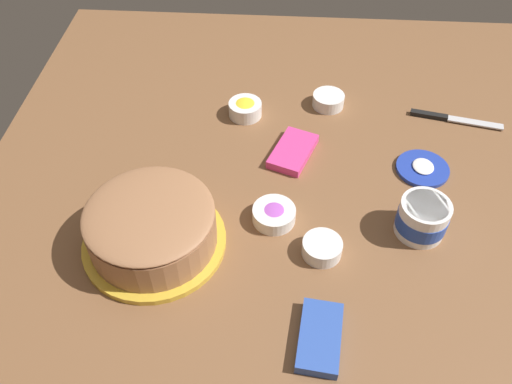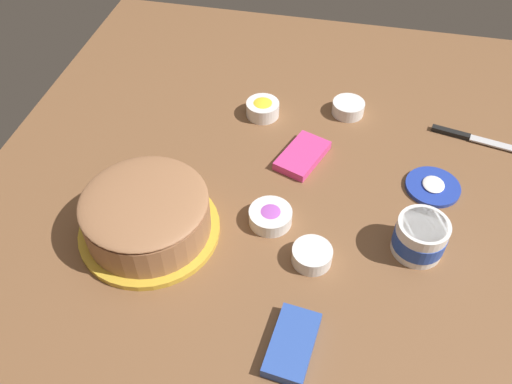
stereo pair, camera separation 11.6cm
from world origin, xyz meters
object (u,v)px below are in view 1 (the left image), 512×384
(frosted_cake, at_px, (152,228))
(sprinkle_bowl_blue, at_px, (328,100))
(frosting_tub, at_px, (423,218))
(frosting_tub_lid, at_px, (423,168))
(sprinkle_bowl_yellow, at_px, (245,108))
(candy_box_upper, at_px, (293,151))
(sprinkle_bowl_rainbow, at_px, (274,214))
(candy_box_lower, at_px, (320,337))
(spreading_knife, at_px, (448,118))
(sprinkle_bowl_orange, at_px, (322,248))

(frosted_cake, distance_m, sprinkle_bowl_blue, 0.62)
(frosted_cake, height_order, frosting_tub, frosted_cake)
(frosting_tub_lid, bearing_deg, sprinkle_bowl_yellow, -112.33)
(frosting_tub, bearing_deg, frosted_cake, -82.67)
(frosting_tub, distance_m, candy_box_upper, 0.35)
(frosting_tub_lid, distance_m, sprinkle_bowl_blue, 0.32)
(frosting_tub_lid, relative_size, sprinkle_bowl_rainbow, 1.33)
(frosted_cake, bearing_deg, sprinkle_bowl_blue, 142.78)
(sprinkle_bowl_rainbow, xyz_separation_m, candy_box_lower, (0.28, 0.09, -0.01))
(spreading_knife, distance_m, sprinkle_bowl_orange, 0.57)
(sprinkle_bowl_yellow, height_order, candy_box_lower, sprinkle_bowl_yellow)
(candy_box_upper, bearing_deg, sprinkle_bowl_blue, 176.27)
(candy_box_lower, distance_m, candy_box_upper, 0.50)
(frosted_cake, xyz_separation_m, candy_box_lower, (0.20, 0.34, -0.04))
(candy_box_lower, relative_size, candy_box_upper, 0.97)
(frosting_tub, distance_m, spreading_knife, 0.41)
(sprinkle_bowl_orange, bearing_deg, candy_box_upper, -167.71)
(sprinkle_bowl_rainbow, height_order, candy_box_upper, sprinkle_bowl_rainbow)
(frosting_tub, xyz_separation_m, sprinkle_bowl_yellow, (-0.37, -0.40, -0.02))
(frosted_cake, bearing_deg, sprinkle_bowl_yellow, 160.49)
(frosted_cake, height_order, sprinkle_bowl_blue, frosted_cake)
(sprinkle_bowl_rainbow, height_order, candy_box_lower, sprinkle_bowl_rainbow)
(candy_box_lower, bearing_deg, frosting_tub, 147.91)
(frosting_tub_lid, xyz_separation_m, candy_box_upper, (-0.03, -0.31, 0.00))
(spreading_knife, distance_m, candy_box_lower, 0.74)
(frosted_cake, relative_size, candy_box_lower, 2.14)
(frosting_tub_lid, bearing_deg, sprinkle_bowl_blue, -137.16)
(frosted_cake, bearing_deg, sprinkle_bowl_rainbow, 108.36)
(frosting_tub, relative_size, candy_box_lower, 0.76)
(frosting_tub_lid, relative_size, sprinkle_bowl_blue, 1.48)
(frosting_tub_lid, distance_m, sprinkle_bowl_yellow, 0.47)
(frosted_cake, xyz_separation_m, candy_box_upper, (-0.29, 0.28, -0.04))
(sprinkle_bowl_rainbow, bearing_deg, sprinkle_bowl_yellow, -165.71)
(frosted_cake, relative_size, sprinkle_bowl_blue, 3.55)
(sprinkle_bowl_yellow, height_order, candy_box_upper, sprinkle_bowl_yellow)
(frosting_tub, xyz_separation_m, candy_box_lower, (0.27, -0.22, -0.03))
(candy_box_lower, bearing_deg, candy_box_upper, -166.84)
(frosting_tub_lid, xyz_separation_m, sprinkle_bowl_blue, (-0.24, -0.22, 0.01))
(sprinkle_bowl_yellow, bearing_deg, sprinkle_bowl_orange, 23.67)
(sprinkle_bowl_blue, xyz_separation_m, sprinkle_bowl_rainbow, (0.41, -0.13, 0.00))
(frosting_tub_lid, height_order, sprinkle_bowl_yellow, sprinkle_bowl_yellow)
(frosting_tub_lid, xyz_separation_m, candy_box_lower, (0.46, -0.25, 0.01))
(candy_box_upper, bearing_deg, spreading_knife, 132.28)
(frosting_tub, relative_size, candy_box_upper, 0.74)
(frosting_tub_lid, height_order, spreading_knife, frosting_tub_lid)
(sprinkle_bowl_orange, bearing_deg, sprinkle_bowl_rainbow, -129.30)
(sprinkle_bowl_yellow, xyz_separation_m, sprinkle_bowl_rainbow, (0.36, 0.09, -0.00))
(sprinkle_bowl_yellow, distance_m, candy_box_lower, 0.67)
(spreading_knife, bearing_deg, frosting_tub_lid, -25.87)
(spreading_knife, xyz_separation_m, candy_box_lower, (0.65, -0.35, 0.01))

